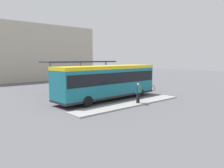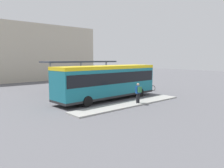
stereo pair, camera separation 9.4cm
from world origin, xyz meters
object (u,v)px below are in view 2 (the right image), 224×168
bicycle_orange (147,87)px  potted_planter_near_shelter (114,85)px  pedestrian_waiting (138,92)px  city_bus (108,80)px  bicycle_white (141,86)px  bicycle_red (151,88)px

bicycle_orange → potted_planter_near_shelter: potted_planter_near_shelter is taller
pedestrian_waiting → potted_planter_near_shelter: size_ratio=1.36×
city_bus → bicycle_white: city_bus is taller
pedestrian_waiting → bicycle_red: (7.59, 4.64, -0.77)m
bicycle_red → bicycle_white: bearing=-173.3°
pedestrian_waiting → bicycle_orange: pedestrian_waiting is taller
bicycle_red → bicycle_orange: bicycle_orange is taller
pedestrian_waiting → bicycle_red: size_ratio=1.09×
pedestrian_waiting → bicycle_orange: 9.61m
city_bus → bicycle_orange: (8.38, 1.96, -1.57)m
bicycle_red → bicycle_white: 1.65m
bicycle_orange → bicycle_white: bicycle_orange is taller
bicycle_red → pedestrian_waiting: bearing=-50.7°
pedestrian_waiting → potted_planter_near_shelter: bearing=-21.8°
bicycle_red → potted_planter_near_shelter: 4.71m
city_bus → potted_planter_near_shelter: (4.88, 4.57, -1.26)m
pedestrian_waiting → potted_planter_near_shelter: 9.19m
bicycle_red → city_bus: bearing=-74.2°
city_bus → bicycle_orange: city_bus is taller
bicycle_red → potted_planter_near_shelter: potted_planter_near_shelter is taller
city_bus → pedestrian_waiting: size_ratio=6.41×
pedestrian_waiting → potted_planter_near_shelter: pedestrian_waiting is taller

